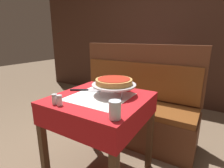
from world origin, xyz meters
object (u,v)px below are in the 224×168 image
Objects in this scene: pizza_server at (87,90)px; condiment_caddy at (136,62)px; dining_table_front at (100,110)px; deep_dish_pizza at (114,81)px; pizza_pan_stand at (114,85)px; booth_bench at (132,111)px; salt_shaker at (55,99)px; pepper_shaker at (59,100)px; dining_table_rear at (140,72)px; water_glass_near at (115,110)px.

pizza_server is 1.55m from condiment_caddy.
dining_table_front is 0.23m from pizza_server.
deep_dish_pizza reaches higher than dining_table_front.
condiment_caddy reaches higher than pizza_pan_stand.
condiment_caddy is at bearing 111.55° from booth_bench.
pepper_shaker is (0.05, 0.00, 0.00)m from salt_shaker.
pizza_pan_stand reaches higher than pepper_shaker.
booth_bench is at bearing 85.31° from pepper_shaker.
dining_table_rear is at bearing 107.57° from booth_bench.
pizza_server is 3.56× the size of pepper_shaker.
pepper_shaker reaches higher than salt_shaker.
salt_shaker is (-0.25, -0.39, -0.08)m from deep_dish_pizza.
deep_dish_pizza is 0.44m from water_glass_near.
booth_bench is 20.21× the size of pepper_shaker.
pepper_shaker is (-0.20, -0.39, -0.04)m from pizza_pan_stand.
pizza_server is (0.13, -1.53, 0.11)m from dining_table_rear.
dining_table_rear is at bearing 94.19° from salt_shaker.
water_glass_near reaches higher than pepper_shaker.
pizza_pan_stand is at bearing 54.85° from dining_table_front.
water_glass_near reaches higher than dining_table_rear.
salt_shaker is at bearing -88.90° from pizza_server.
salt_shaker is (0.14, -1.90, 0.14)m from dining_table_rear.
dining_table_rear is 4.82× the size of condiment_caddy.
dining_table_rear is 10.37× the size of pepper_shaker.
deep_dish_pizza is 1.87× the size of condiment_caddy.
salt_shaker is at bearing 180.00° from pepper_shaker.
dining_table_front is 0.23m from pizza_pan_stand.
pepper_shaker is at bearing -117.14° from deep_dish_pizza.
salt_shaker is 0.05m from pepper_shaker.
booth_bench reaches higher than pizza_pan_stand.
pepper_shaker is at bearing 0.00° from salt_shaker.
salt_shaker is at bearing -97.30° from booth_bench.
water_glass_near is at bearing -42.42° from dining_table_front.
booth_bench is at bearing -72.43° from dining_table_rear.
dining_table_front is 0.35m from pepper_shaker.
pepper_shaker is (-0.43, -0.02, -0.02)m from water_glass_near.
pepper_shaker reaches higher than dining_table_rear.
condiment_caddy is at bearing 109.98° from water_glass_near.
deep_dish_pizza is 2.70× the size of water_glass_near.
dining_table_front is 2.12× the size of pizza_pan_stand.
pepper_shaker is (-0.09, -1.04, 0.46)m from booth_bench.
pizza_pan_stand reaches higher than salt_shaker.
salt_shaker reaches higher than dining_table_rear.
booth_bench is 1.18m from water_glass_near.
salt_shaker is (0.01, -0.37, 0.03)m from pizza_server.
condiment_caddy is (-0.21, 1.91, 0.01)m from salt_shaker.
dining_table_front is 0.99× the size of dining_table_rear.
pizza_pan_stand is 1.58m from condiment_caddy.
deep_dish_pizza reaches higher than water_glass_near.
dining_table_front is at bearing -125.15° from deep_dish_pizza.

